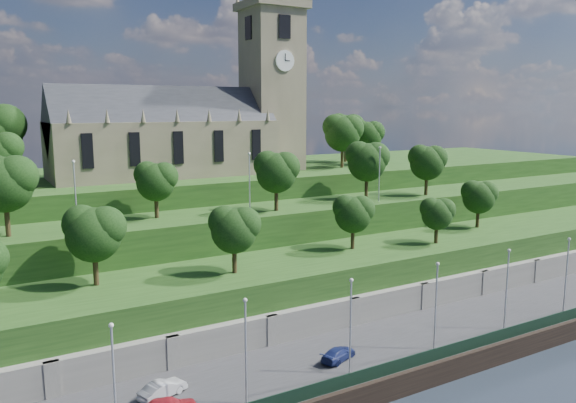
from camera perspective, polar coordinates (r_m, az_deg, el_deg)
ground at (r=51.87m, az=9.85°, el=-19.39°), size 320.00×320.00×0.00m
promenade at (r=55.60m, az=5.76°, el=-16.05°), size 160.00×12.00×2.00m
quay_wall at (r=51.32m, az=9.92°, el=-18.33°), size 160.00×0.50×2.20m
fence at (r=51.08m, az=9.49°, el=-16.57°), size 160.00×0.10×1.20m
retaining_wall at (r=59.51m, az=2.34°, el=-12.65°), size 160.00×2.10×5.00m
embankment_lower at (r=63.81m, az=-0.59°, el=-9.64°), size 160.00×12.00×8.00m
embankment_upper at (r=72.58m, az=-4.89°, el=-5.64°), size 160.00×10.00×12.00m
hilltop at (r=91.22m, az=-10.54°, el=-1.66°), size 160.00×32.00×15.00m
church at (r=86.06m, az=-9.44°, el=7.79°), size 38.60×12.35×27.60m
trees_lower at (r=60.99m, az=-2.00°, el=-2.03°), size 67.91×8.89×7.86m
trees_upper at (r=71.05m, az=-2.48°, el=3.37°), size 62.07×7.82×8.44m
trees_hilltop at (r=83.69m, az=-12.05°, el=6.82°), size 72.17×15.42×10.62m
lamp_posts_promenade at (r=49.56m, az=6.38°, el=-11.84°), size 60.36×0.36×8.66m
lamp_posts_upper at (r=67.89m, az=-3.93°, el=2.30°), size 40.36×0.36×7.66m
car_middle at (r=48.46m, az=-12.62°, el=-18.10°), size 4.32×2.78×1.35m
car_right at (r=53.64m, az=5.14°, el=-15.16°), size 4.38×3.01×1.18m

